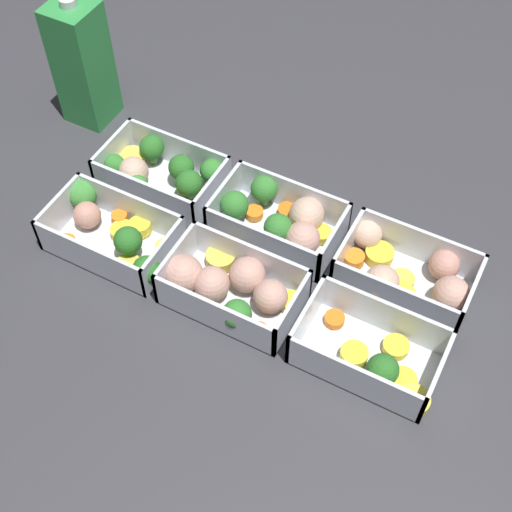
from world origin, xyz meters
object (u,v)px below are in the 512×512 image
object	(u,v)px
container_near_left	(113,233)
container_far_right	(407,274)
container_near_center	(229,286)
container_far_left	(161,174)
container_near_right	(374,357)
juice_carton	(83,63)
container_far_center	(282,220)

from	to	relation	value
container_near_left	container_far_right	size ratio (longest dim) A/B	1.03
container_near_center	container_far_left	distance (m)	0.22
container_near_left	container_far_right	distance (m)	0.38
container_far_left	container_near_left	bearing A→B (deg)	-89.30
container_near_center	container_far_left	world-z (taller)	same
container_near_left	container_near_center	bearing A→B (deg)	-0.82
container_near_center	container_near_right	world-z (taller)	same
container_far_right	juice_carton	world-z (taller)	juice_carton
container_far_center	container_far_left	bearing A→B (deg)	-179.14
container_far_center	container_far_right	size ratio (longest dim) A/B	0.95
container_far_center	container_near_center	bearing A→B (deg)	-94.54
container_near_center	juice_carton	xyz separation A→B (m)	(-0.35, 0.20, 0.07)
container_far_center	juice_carton	size ratio (longest dim) A/B	0.83
container_far_left	container_far_center	world-z (taller)	same
container_far_center	juice_carton	xyz separation A→B (m)	(-0.36, 0.08, 0.07)
container_near_right	container_far_left	distance (m)	0.40
container_near_center	container_far_center	bearing A→B (deg)	85.46
juice_carton	container_far_center	bearing A→B (deg)	-11.76
container_near_right	container_far_center	xyz separation A→B (m)	(-0.19, 0.13, 0.01)
container_near_left	container_far_left	size ratio (longest dim) A/B	1.08
container_near_right	juice_carton	distance (m)	0.59
container_near_right	container_far_right	world-z (taller)	same
container_near_left	container_far_center	size ratio (longest dim) A/B	1.09
juice_carton	container_near_center	bearing A→B (deg)	-29.58
container_near_right	container_near_center	bearing A→B (deg)	178.24
container_near_center	juice_carton	size ratio (longest dim) A/B	0.92
container_near_left	container_far_left	world-z (taller)	same
container_far_left	container_near_center	bearing A→B (deg)	-34.45
container_near_center	container_near_right	xyz separation A→B (m)	(0.20, -0.01, -0.00)
container_near_left	container_far_left	xyz separation A→B (m)	(-0.00, 0.12, 0.00)
container_near_right	container_far_left	xyz separation A→B (m)	(-0.37, 0.13, 0.00)
container_near_center	container_near_right	size ratio (longest dim) A/B	1.04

